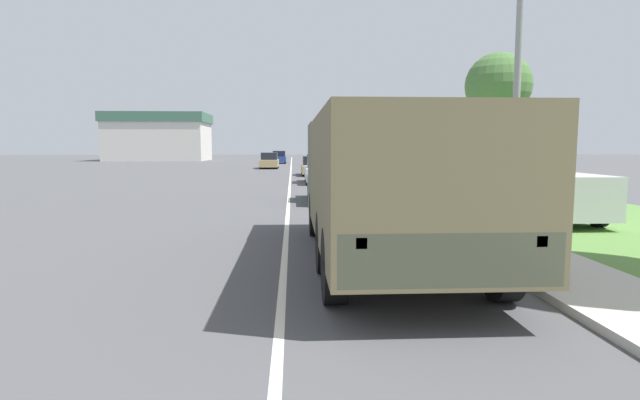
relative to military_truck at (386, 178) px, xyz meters
name	(u,v)px	position (x,y,z in m)	size (l,w,h in m)	color
ground_plane	(291,173)	(-1.85, 30.41, -1.53)	(180.00, 180.00, 0.00)	#4C4C4F
lane_centre_stripe	(291,173)	(-1.85, 30.41, -1.53)	(0.12, 120.00, 0.00)	silver
sidewalk_right	(347,172)	(2.65, 30.41, -1.47)	(1.80, 120.00, 0.12)	beige
grass_strip_right	(402,173)	(7.05, 30.41, -1.52)	(7.00, 120.00, 0.02)	#56843D
military_truck	(386,178)	(0.00, 0.00, 0.00)	(2.60, 7.78, 2.63)	#474C38
car_nearest_ahead	(333,182)	(-0.12, 10.19, -0.79)	(1.92, 4.11, 1.65)	#336B3D
car_second_ahead	(322,170)	(0.02, 19.87, -0.79)	(1.94, 4.58, 1.64)	silver
car_third_ahead	(314,167)	(-0.13, 27.65, -0.89)	(1.81, 4.50, 1.39)	tan
car_fourth_ahead	(269,161)	(-3.94, 39.49, -0.84)	(1.73, 4.45, 1.52)	tan
car_farthest_ahead	(279,158)	(-3.38, 53.95, -0.83)	(1.72, 4.48, 1.56)	navy
pickup_truck	(531,187)	(5.36, 5.34, -0.61)	(2.00, 5.19, 1.89)	silver
lamp_post	(508,50)	(2.67, 1.14, 2.52)	(1.69, 0.24, 6.55)	gray
tree_mid_right	(498,86)	(8.44, 15.47, 3.52)	(3.21, 3.21, 6.67)	brown
building_distant	(159,137)	(-21.82, 68.04, 2.04)	(14.71, 10.15, 7.05)	beige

